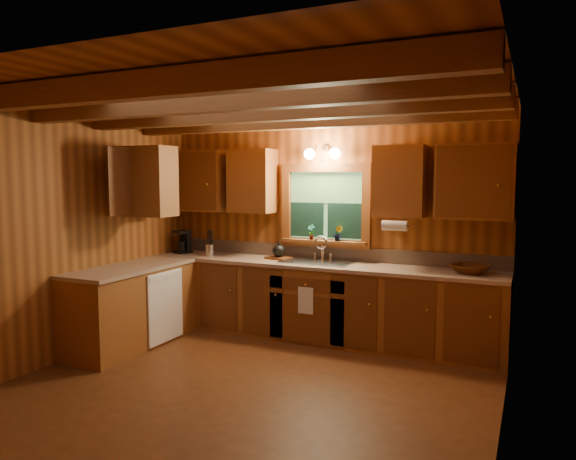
# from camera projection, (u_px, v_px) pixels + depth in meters

# --- Properties ---
(room) EXTENTS (4.20, 4.20, 4.20)m
(room) POSITION_uv_depth(u_px,v_px,m) (250.00, 244.00, 4.68)
(room) COLOR #552D14
(room) RESTS_ON ground
(ceiling_beams) EXTENTS (4.20, 2.54, 0.18)m
(ceiling_beams) POSITION_uv_depth(u_px,v_px,m) (249.00, 106.00, 4.57)
(ceiling_beams) COLOR brown
(ceiling_beams) RESTS_ON room
(base_cabinets) EXTENTS (4.20, 2.22, 0.86)m
(base_cabinets) POSITION_uv_depth(u_px,v_px,m) (267.00, 304.00, 6.13)
(base_cabinets) COLOR brown
(base_cabinets) RESTS_ON ground
(countertop) EXTENTS (4.20, 2.24, 0.04)m
(countertop) POSITION_uv_depth(u_px,v_px,m) (268.00, 265.00, 6.09)
(countertop) COLOR tan
(countertop) RESTS_ON base_cabinets
(backsplash) EXTENTS (4.20, 0.02, 0.16)m
(backsplash) POSITION_uv_depth(u_px,v_px,m) (326.00, 253.00, 6.42)
(backsplash) COLOR #9D816A
(backsplash) RESTS_ON room
(dishwasher_panel) EXTENTS (0.02, 0.60, 0.80)m
(dishwasher_panel) POSITION_uv_depth(u_px,v_px,m) (166.00, 307.00, 6.00)
(dishwasher_panel) COLOR white
(dishwasher_panel) RESTS_ON base_cabinets
(upper_cabinets) EXTENTS (4.19, 1.77, 0.78)m
(upper_cabinets) POSITION_uv_depth(u_px,v_px,m) (266.00, 181.00, 6.15)
(upper_cabinets) COLOR brown
(upper_cabinets) RESTS_ON room
(window) EXTENTS (1.12, 0.08, 1.00)m
(window) POSITION_uv_depth(u_px,v_px,m) (326.00, 207.00, 6.35)
(window) COLOR brown
(window) RESTS_ON room
(window_sill) EXTENTS (1.06, 0.14, 0.04)m
(window_sill) POSITION_uv_depth(u_px,v_px,m) (324.00, 242.00, 6.34)
(window_sill) COLOR brown
(window_sill) RESTS_ON room
(wall_sconce) EXTENTS (0.45, 0.21, 0.17)m
(wall_sconce) POSITION_uv_depth(u_px,v_px,m) (322.00, 153.00, 6.18)
(wall_sconce) COLOR black
(wall_sconce) RESTS_ON room
(paper_towel_roll) EXTENTS (0.27, 0.11, 0.11)m
(paper_towel_roll) POSITION_uv_depth(u_px,v_px,m) (395.00, 226.00, 5.67)
(paper_towel_roll) COLOR white
(paper_towel_roll) RESTS_ON upper_cabinets
(dish_towel) EXTENTS (0.18, 0.01, 0.30)m
(dish_towel) POSITION_uv_depth(u_px,v_px,m) (306.00, 301.00, 5.90)
(dish_towel) COLOR white
(dish_towel) RESTS_ON base_cabinets
(sink) EXTENTS (0.82, 0.48, 0.43)m
(sink) POSITION_uv_depth(u_px,v_px,m) (317.00, 266.00, 6.17)
(sink) COLOR silver
(sink) RESTS_ON countertop
(coffee_maker) EXTENTS (0.17, 0.21, 0.30)m
(coffee_maker) POSITION_uv_depth(u_px,v_px,m) (184.00, 242.00, 6.97)
(coffee_maker) COLOR black
(coffee_maker) RESTS_ON countertop
(utensil_crock) EXTENTS (0.11, 0.11, 0.32)m
(utensil_crock) POSITION_uv_depth(u_px,v_px,m) (210.00, 249.00, 6.73)
(utensil_crock) COLOR silver
(utensil_crock) RESTS_ON countertop
(cutting_board) EXTENTS (0.32, 0.27, 0.03)m
(cutting_board) POSITION_uv_depth(u_px,v_px,m) (279.00, 258.00, 6.44)
(cutting_board) COLOR #5A2F13
(cutting_board) RESTS_ON countertop
(teakettle) EXTENTS (0.15, 0.15, 0.19)m
(teakettle) POSITION_uv_depth(u_px,v_px,m) (279.00, 251.00, 6.43)
(teakettle) COLOR black
(teakettle) RESTS_ON cutting_board
(wicker_basket) EXTENTS (0.46, 0.46, 0.09)m
(wicker_basket) POSITION_uv_depth(u_px,v_px,m) (470.00, 269.00, 5.45)
(wicker_basket) COLOR #48230C
(wicker_basket) RESTS_ON countertop
(potted_plant_left) EXTENTS (0.10, 0.07, 0.18)m
(potted_plant_left) POSITION_uv_depth(u_px,v_px,m) (311.00, 232.00, 6.37)
(potted_plant_left) COLOR #5A2F13
(potted_plant_left) RESTS_ON window_sill
(potted_plant_right) EXTENTS (0.11, 0.09, 0.18)m
(potted_plant_right) POSITION_uv_depth(u_px,v_px,m) (338.00, 233.00, 6.24)
(potted_plant_right) COLOR #5A2F13
(potted_plant_right) RESTS_ON window_sill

